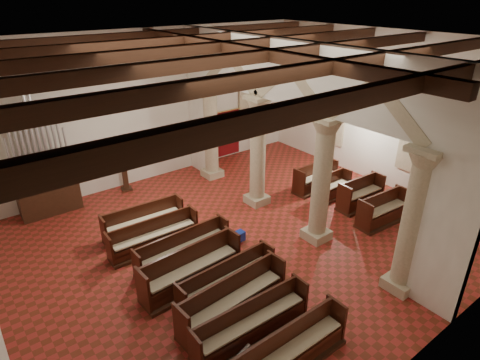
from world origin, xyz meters
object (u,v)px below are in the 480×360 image
at_px(pipe_organ, 45,177).
at_px(processional_banner, 256,137).
at_px(nave_pew_0, 287,357).
at_px(lectern, 126,180).
at_px(aisle_pew_0, 383,213).

height_order(pipe_organ, processional_banner, pipe_organ).
bearing_deg(nave_pew_0, processional_banner, 53.60).
relative_size(lectern, aisle_pew_0, 0.53).
xyz_separation_m(lectern, aisle_pew_0, (5.95, -7.70, -0.09)).
relative_size(lectern, processional_banner, 0.47).
xyz_separation_m(processional_banner, aisle_pew_0, (-0.74, -7.71, -0.42)).
height_order(nave_pew_0, aisle_pew_0, aisle_pew_0).
height_order(processional_banner, aisle_pew_0, processional_banner).
bearing_deg(lectern, aisle_pew_0, -40.84).
bearing_deg(pipe_organ, nave_pew_0, -78.00).
bearing_deg(processional_banner, aisle_pew_0, -88.77).
bearing_deg(processional_banner, nave_pew_0, -119.76).
distance_m(processional_banner, nave_pew_0, 12.46).
height_order(pipe_organ, nave_pew_0, pipe_organ).
distance_m(pipe_organ, nave_pew_0, 10.29).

